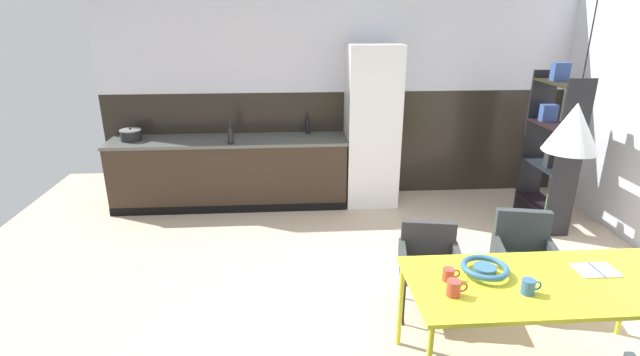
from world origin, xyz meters
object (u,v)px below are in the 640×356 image
armchair_corner_seat (429,256)px  bottle_wine_green (308,125)px  armchair_far_side (523,248)px  fruit_bowl (485,268)px  dining_table (547,287)px  bottle_vinegar_dark (230,134)px  open_book (596,270)px  open_shelf_unit (552,147)px  pendant_lamp_over_table_near (574,127)px  refrigerator_column (372,126)px  cooking_pot (131,135)px  mug_wide_latte (529,287)px  mug_glass_clear (449,274)px  mug_short_terracotta (454,288)px

armchair_corner_seat → bottle_wine_green: bearing=-61.3°
armchair_far_side → fruit_bowl: size_ratio=2.49×
dining_table → bottle_wine_green: size_ratio=6.91×
armchair_corner_seat → bottle_vinegar_dark: 2.92m
open_book → open_shelf_unit: (0.91, 2.30, 0.20)m
dining_table → bottle_wine_green: 3.74m
pendant_lamp_over_table_near → armchair_far_side: bearing=70.3°
bottle_wine_green → bottle_vinegar_dark: bottle_vinegar_dark is taller
fruit_bowl → dining_table: bearing=-16.8°
refrigerator_column → fruit_bowl: 3.15m
cooking_pot → mug_wide_latte: bearing=-44.5°
armchair_corner_seat → mug_glass_clear: mug_glass_clear is taller
cooking_pot → open_shelf_unit: size_ratio=0.14×
dining_table → mug_wide_latte: bearing=-148.2°
fruit_bowl → bottle_vinegar_dark: 3.53m
bottle_vinegar_dark → open_shelf_unit: bearing=-9.5°
bottle_vinegar_dark → bottle_wine_green: bearing=23.9°
open_shelf_unit → pendant_lamp_over_table_near: (-1.31, -2.37, 0.83)m
pendant_lamp_over_table_near → bottle_vinegar_dark: bearing=128.7°
mug_short_terracotta → mug_glass_clear: (0.03, 0.17, -0.01)m
mug_wide_latte → pendant_lamp_over_table_near: bearing=38.1°
mug_glass_clear → bottle_vinegar_dark: size_ratio=0.40×
refrigerator_column → mug_wide_latte: bearing=-82.9°
armchair_far_side → bottle_wine_green: bearing=-43.2°
mug_wide_latte → bottle_vinegar_dark: 3.84m
mug_glass_clear → cooking_pot: bearing=133.1°
armchair_far_side → bottle_wine_green: 3.13m
cooking_pot → pendant_lamp_over_table_near: pendant_lamp_over_table_near is taller
refrigerator_column → open_shelf_unit: (1.93, -0.85, -0.07)m
mug_glass_clear → pendant_lamp_over_table_near: pendant_lamp_over_table_near is taller
dining_table → bottle_vinegar_dark: (-2.39, 3.02, 0.31)m
armchair_far_side → armchair_corner_seat: bearing=18.4°
dining_table → open_shelf_unit: bearing=61.4°
dining_table → pendant_lamp_over_table_near: 1.08m
pendant_lamp_over_table_near → refrigerator_column: bearing=101.0°
refrigerator_column → open_shelf_unit: refrigerator_column is taller
armchair_far_side → open_shelf_unit: (1.00, 1.50, 0.46)m
mug_glass_clear → fruit_bowl: bearing=11.9°
refrigerator_column → cooking_pot: 3.03m
mug_wide_latte → pendant_lamp_over_table_near: (0.20, 0.16, 0.99)m
open_shelf_unit → bottle_vinegar_dark: bearing=-99.5°
refrigerator_column → open_book: 3.32m
dining_table → open_book: size_ratio=6.86×
bottle_vinegar_dark → open_shelf_unit: open_shelf_unit is taller
mug_wide_latte → mug_glass_clear: bearing=157.6°
armchair_corner_seat → bottle_vinegar_dark: size_ratio=2.50×
armchair_far_side → mug_glass_clear: mug_glass_clear is taller
armchair_far_side → refrigerator_column: bearing=-55.9°
pendant_lamp_over_table_near → dining_table: bearing=-90.0°
mug_wide_latte → pendant_lamp_over_table_near: pendant_lamp_over_table_near is taller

